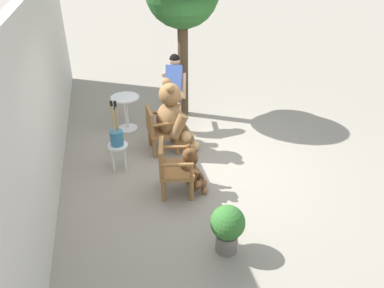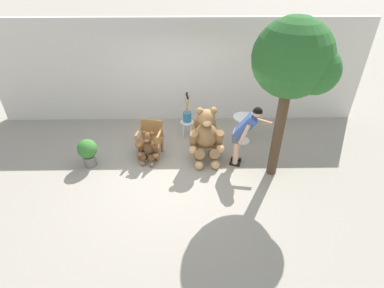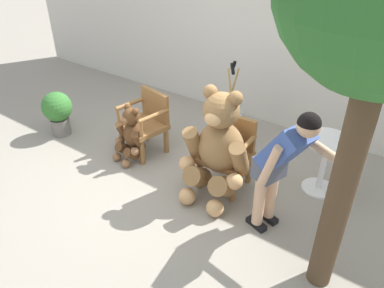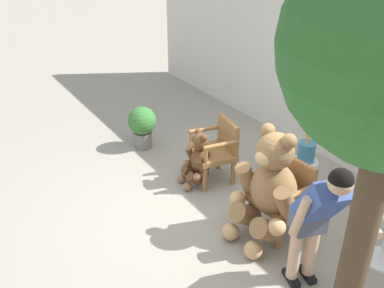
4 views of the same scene
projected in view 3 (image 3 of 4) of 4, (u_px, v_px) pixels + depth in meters
name	position (u px, v px, depth m)	size (l,w,h in m)	color
ground_plane	(158.00, 186.00, 4.66)	(60.00, 60.00, 0.00)	gray
back_wall	(257.00, 30.00, 5.57)	(10.00, 0.16, 2.80)	beige
wooden_chair_left	(146.00, 121.00, 5.12)	(0.65, 0.61, 0.86)	olive
wooden_chair_right	(228.00, 151.00, 4.48)	(0.58, 0.54, 0.86)	olive
teddy_bear_large	(218.00, 147.00, 4.20)	(0.81, 0.77, 1.35)	olive
teddy_bear_small	(132.00, 134.00, 4.98)	(0.49, 0.48, 0.79)	brown
person_visitor	(282.00, 161.00, 3.54)	(0.88, 0.49, 1.50)	black
white_stool	(230.00, 123.00, 5.28)	(0.34, 0.34, 0.46)	white
brush_bucket	(231.00, 106.00, 5.14)	(0.22, 0.22, 0.80)	teal
round_side_table	(325.00, 159.00, 4.36)	(0.56, 0.56, 0.72)	white
potted_plant	(58.00, 110.00, 5.53)	(0.44, 0.44, 0.68)	slate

